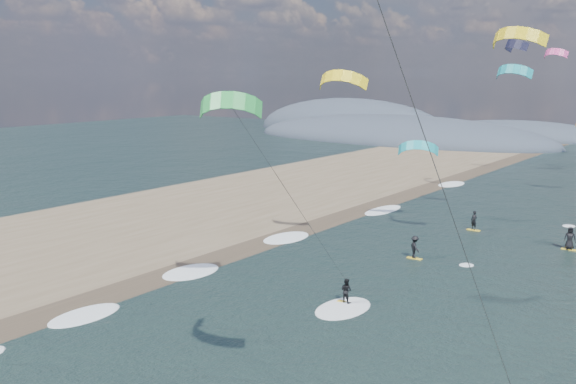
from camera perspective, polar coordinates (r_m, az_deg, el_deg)
The scene contains 8 objects.
sand_strip at distance 50.36m, azimuth -23.07°, elevation -5.32°, with size 26.00×240.00×0.00m, color brown.
wet_sand_strip at distance 40.79m, azimuth -14.38°, elevation -8.42°, with size 3.00×240.00×0.00m, color #382D23.
coastal_hills at distance 137.87m, azimuth 9.22°, elevation 4.96°, with size 80.00×41.00×15.00m.
kitesurfer_near_a at distance 15.84m, azimuth 8.76°, elevation 13.10°, with size 7.53×8.50×18.65m.
kitesurfer_near_b at distance 33.51m, azimuth -1.54°, elevation 1.45°, with size 6.82×8.75×12.81m.
far_kitesurfers at distance 50.08m, azimuth 16.89°, elevation -4.00°, with size 9.42×11.50×1.76m.
bg_kite_field at distance 71.47m, azimuth 21.88°, elevation 8.59°, with size 13.55×71.93×10.20m.
shoreline_surf at distance 42.94m, azimuth -8.40°, elevation -7.24°, with size 2.40×79.40×0.11m.
Camera 1 is at (18.32, -13.99, 13.01)m, focal length 40.00 mm.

